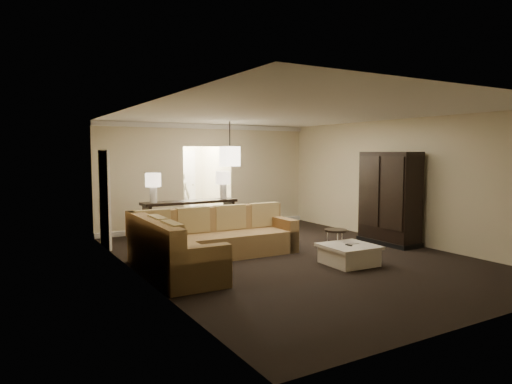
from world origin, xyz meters
TOP-DOWN VIEW (x-y plane):
  - ground at (0.00, 0.00)m, footprint 8.00×8.00m
  - wall_back at (0.00, 4.00)m, footprint 6.00×0.04m
  - wall_front at (0.00, -4.00)m, footprint 6.00×0.04m
  - wall_left at (-3.00, 0.00)m, footprint 0.04×8.00m
  - wall_right at (3.00, 0.00)m, footprint 0.04×8.00m
  - ceiling at (0.00, 0.00)m, footprint 6.00×8.00m
  - crown_molding at (0.00, 3.95)m, footprint 6.00×0.10m
  - baseboard at (0.00, 3.95)m, footprint 6.00×0.10m
  - side_door at (-2.97, 2.80)m, footprint 0.05×0.90m
  - foyer at (0.00, 5.34)m, footprint 1.44×2.02m
  - sectional_sofa at (-1.69, 0.40)m, footprint 3.29×2.61m
  - coffee_table at (0.53, -1.02)m, footprint 0.94×0.94m
  - console_table at (-0.97, 2.92)m, footprint 2.32×0.54m
  - armoire at (2.59, -0.03)m, footprint 0.61×1.43m
  - drink_table at (0.71, -0.43)m, footprint 0.44×0.44m
  - table_lamp_left at (-1.86, 2.91)m, footprint 0.36×0.36m
  - table_lamp_right at (-0.08, 2.92)m, footprint 0.36×0.36m
  - pendant_light at (0.00, 2.70)m, footprint 0.38×0.38m
  - person at (-0.45, 4.90)m, footprint 0.72×0.60m

SIDE VIEW (x-z plane):
  - ground at x=0.00m, z-range 0.00..0.00m
  - baseboard at x=0.00m, z-range 0.00..0.12m
  - coffee_table at x=0.53m, z-range 0.00..0.38m
  - sectional_sofa at x=-1.69m, z-range -0.10..0.87m
  - drink_table at x=0.71m, z-range 0.12..0.66m
  - console_table at x=-0.97m, z-range 0.09..0.98m
  - person at x=-0.45m, z-range 0.00..1.69m
  - armoire at x=2.59m, z-range -0.04..2.01m
  - side_door at x=-2.97m, z-range 0.00..2.10m
  - foyer at x=0.00m, z-range -0.10..2.70m
  - table_lamp_left at x=-1.86m, z-range 1.01..1.69m
  - table_lamp_right at x=-0.08m, z-range 1.01..1.69m
  - wall_back at x=0.00m, z-range 0.00..2.80m
  - wall_front at x=0.00m, z-range 0.00..2.80m
  - wall_left at x=-3.00m, z-range 0.00..2.80m
  - wall_right at x=3.00m, z-range 0.00..2.80m
  - pendant_light at x=0.00m, z-range 1.41..2.50m
  - crown_molding at x=0.00m, z-range 2.67..2.79m
  - ceiling at x=0.00m, z-range 2.79..2.81m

